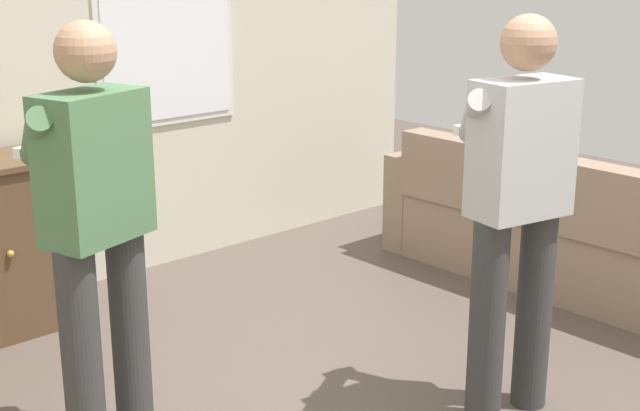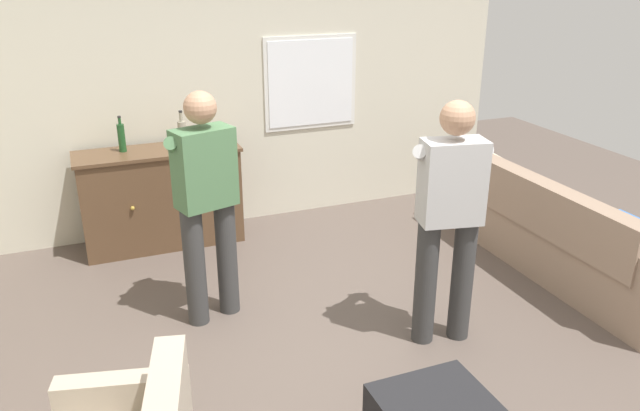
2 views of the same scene
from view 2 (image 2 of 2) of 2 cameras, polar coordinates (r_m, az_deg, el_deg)
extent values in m
plane|color=brown|center=(4.30, 4.50, -13.54)|extent=(10.40, 10.40, 0.00)
cube|color=beige|center=(6.11, -6.31, 11.39)|extent=(5.20, 0.12, 2.80)
cube|color=silver|center=(6.23, -0.87, 11.16)|extent=(0.95, 0.02, 0.91)
cube|color=white|center=(6.23, -0.85, 11.15)|extent=(0.87, 0.03, 0.83)
cube|color=gray|center=(5.65, 20.22, -3.38)|extent=(0.55, 2.18, 0.42)
cube|color=gray|center=(5.37, 19.14, 0.22)|extent=(0.18, 2.18, 0.40)
cube|color=gray|center=(6.45, 13.61, 1.51)|extent=(0.55, 0.18, 0.64)
cube|color=beige|center=(6.07, 15.01, 2.90)|extent=(0.19, 0.41, 0.36)
cube|color=#386BB7|center=(4.92, 26.50, -3.15)|extent=(0.14, 0.40, 0.36)
cube|color=brown|center=(5.83, -14.25, 0.54)|extent=(1.39, 0.44, 0.88)
cube|color=brown|center=(5.69, -14.67, 4.81)|extent=(1.43, 0.48, 0.03)
sphere|color=#B79338|center=(5.58, -16.76, -0.24)|extent=(0.04, 0.04, 0.04)
sphere|color=#B79338|center=(5.64, -11.15, 0.54)|extent=(0.04, 0.04, 0.04)
cylinder|color=gray|center=(5.74, -12.48, 6.44)|extent=(0.07, 0.07, 0.22)
cylinder|color=gray|center=(5.71, -12.61, 7.91)|extent=(0.03, 0.03, 0.08)
cylinder|color=#262626|center=(5.69, -12.65, 8.39)|extent=(0.03, 0.03, 0.02)
cylinder|color=#1E4C23|center=(5.69, -17.68, 5.90)|extent=(0.06, 0.06, 0.24)
cylinder|color=#1E4C23|center=(5.65, -17.86, 7.36)|extent=(0.03, 0.03, 0.06)
cylinder|color=#262626|center=(5.64, -17.90, 7.71)|extent=(0.03, 0.03, 0.02)
cylinder|color=#383838|center=(4.52, -11.36, -5.59)|extent=(0.15, 0.15, 0.88)
cylinder|color=#383838|center=(4.62, -8.51, -4.72)|extent=(0.15, 0.15, 0.88)
cube|color=#4C754C|center=(4.30, -10.53, 3.39)|extent=(0.45, 0.32, 0.55)
sphere|color=tan|center=(4.19, -10.91, 8.79)|extent=(0.22, 0.22, 0.22)
cylinder|color=#4C754C|center=(4.35, -12.96, 4.96)|extent=(0.23, 0.44, 0.29)
cylinder|color=#4C754C|center=(4.45, -10.30, 5.53)|extent=(0.40, 0.34, 0.29)
cube|color=white|center=(4.56, -12.47, 4.65)|extent=(0.16, 0.08, 0.04)
cylinder|color=#383838|center=(4.29, 9.63, -7.02)|extent=(0.15, 0.15, 0.88)
cylinder|color=#383838|center=(4.38, 12.86, -6.65)|extent=(0.15, 0.15, 0.88)
cube|color=#B7B7B7|center=(4.04, 11.99, 2.11)|extent=(0.44, 0.30, 0.55)
sphere|color=tan|center=(3.93, 12.46, 7.82)|extent=(0.22, 0.22, 0.22)
cylinder|color=#B7B7B7|center=(4.11, 9.81, 4.21)|extent=(0.38, 0.36, 0.29)
cylinder|color=#B7B7B7|center=(4.19, 12.78, 4.34)|extent=(0.26, 0.44, 0.29)
cube|color=white|center=(4.32, 10.47, 3.83)|extent=(0.15, 0.07, 0.04)
camera|label=1|loc=(1.48, -50.02, -8.93)|focal=50.00mm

